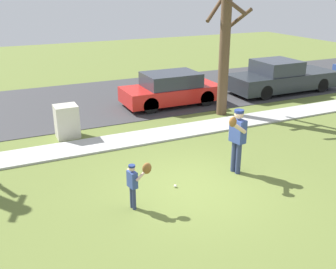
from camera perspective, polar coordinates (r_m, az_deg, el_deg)
The scene contains 10 objects.
ground_plane at distance 12.67m, azimuth -3.85°, elevation -0.74°, with size 48.00×48.00×0.00m, color olive.
sidewalk_strip at distance 12.75m, azimuth -4.01°, elevation -0.47°, with size 36.00×1.20×0.06m, color #B2B2AD.
road_surface at distance 17.29m, azimuth -10.05°, elevation 4.93°, with size 36.00×6.80×0.02m, color #38383A.
person_adult at distance 10.18m, azimuth 9.98°, elevation -0.02°, with size 0.68×0.73×1.73m.
person_child at distance 8.58m, azimuth -4.69°, elevation -6.50°, with size 0.52×0.38×1.09m.
baseball at distance 9.72m, azimuth 1.07°, elevation -7.49°, with size 0.07×0.07×0.07m, color white.
utility_cabinet at distance 13.09m, azimuth -14.48°, elevation 1.84°, with size 0.72×0.65×1.08m, color beige.
street_tree_near at distance 14.73m, azimuth 8.29°, elevation 13.39°, with size 1.85×1.88×5.26m.
parked_hatchback_red at distance 16.22m, azimuth 0.42°, elevation 6.58°, with size 4.00×1.75×1.33m.
parked_pickup_dark at distance 19.02m, azimuth 16.07°, elevation 7.95°, with size 5.20×1.95×1.48m.
Camera 1 is at (-4.20, -7.52, 4.64)m, focal length 41.98 mm.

